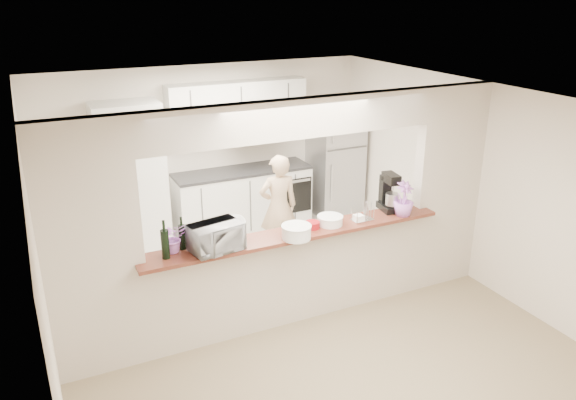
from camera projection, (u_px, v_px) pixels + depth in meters
floor at (294, 318)px, 6.37m from camera, size 6.00×6.00×0.00m
tile_overlay at (244, 262)px, 7.68m from camera, size 5.00×2.90×0.01m
partition at (295, 196)px, 5.85m from camera, size 5.00×0.15×2.50m
bar_counter at (295, 273)px, 6.17m from camera, size 3.40×0.38×1.09m
kitchen_cabinets at (201, 173)px, 8.25m from camera, size 3.15×0.62×2.25m
refrigerator at (335, 163)px, 9.14m from camera, size 0.75×0.70×1.70m
flower_left at (173, 238)px, 5.45m from camera, size 0.28×0.25×0.30m
wine_bottle_a at (182, 236)px, 5.51m from camera, size 0.07×0.07×0.34m
wine_bottle_b at (165, 244)px, 5.32m from camera, size 0.08×0.08×0.39m
toaster_oven at (216, 237)px, 5.49m from camera, size 0.55×0.42×0.28m
serving_bowls at (231, 231)px, 5.71m from camera, size 0.33×0.33×0.22m
plate_stack_a at (296, 232)px, 5.77m from camera, size 0.31×0.31×0.14m
plate_stack_b at (330, 220)px, 6.12m from camera, size 0.28×0.28×0.10m
red_bowl at (312, 225)px, 6.03m from camera, size 0.16×0.16×0.07m
tan_bowl at (324, 219)px, 6.21m from camera, size 0.14×0.14×0.06m
utensil_caddy at (363, 213)px, 6.21m from camera, size 0.24×0.14×0.22m
stand_mixer at (389, 193)px, 6.48m from camera, size 0.23×0.33×0.45m
flower_right at (404, 199)px, 6.32m from camera, size 0.27×0.27×0.40m
person at (278, 208)px, 7.58m from camera, size 0.57×0.41×1.47m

